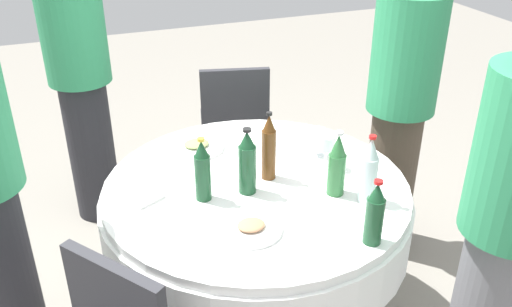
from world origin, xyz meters
name	(u,v)px	position (x,y,z in m)	size (l,w,h in m)	color
dining_table	(256,214)	(0.00, 0.00, 0.59)	(1.29, 1.29, 0.74)	white
bottle_dark_green_west	(247,163)	(0.05, 0.04, 0.87)	(0.07, 0.07, 0.28)	#194728
bottle_green_front	(337,166)	(-0.27, 0.18, 0.87)	(0.07, 0.07, 0.27)	#2D6B38
bottle_dark_green_south	(203,171)	(0.23, 0.03, 0.86)	(0.06, 0.06, 0.27)	#194728
bottle_brown_far	(269,148)	(-0.07, -0.03, 0.88)	(0.06, 0.06, 0.30)	#593314
bottle_dark_green_near	(375,214)	(-0.24, 0.51, 0.86)	(0.07, 0.07, 0.25)	#194728
bottle_clear_inner	(369,171)	(-0.36, 0.27, 0.87)	(0.07, 0.07, 0.28)	silver
wine_glass_far	(318,137)	(-0.35, -0.13, 0.83)	(0.07, 0.07, 0.13)	white
wine_glass_near	(327,144)	(-0.33, -0.03, 0.85)	(0.07, 0.07, 0.15)	white
plate_outer	(251,228)	(0.13, 0.30, 0.75)	(0.23, 0.23, 0.04)	white
plate_left	(197,146)	(0.15, -0.39, 0.75)	(0.25, 0.25, 0.04)	white
fork_front	(276,144)	(-0.21, -0.30, 0.74)	(0.18, 0.02, 0.01)	silver
folded_napkin	(143,195)	(0.46, -0.06, 0.75)	(0.12, 0.12, 0.02)	white
person_west	(510,228)	(-0.64, 0.71, 0.84)	(0.34, 0.34, 1.60)	slate
person_south	(400,106)	(-0.89, -0.31, 0.83)	(0.34, 0.34, 1.59)	#4C3F33
person_far	(82,89)	(0.58, -1.17, 0.81)	(0.34, 0.34, 1.55)	#26262B
chair_inner	(234,118)	(-0.27, -1.10, 0.52)	(0.48, 0.48, 0.87)	#2D2D33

